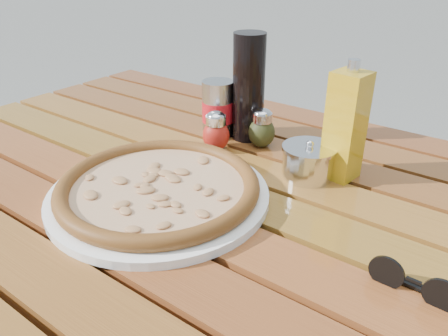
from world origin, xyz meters
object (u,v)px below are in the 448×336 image
Objects in this scene: pizza at (158,186)px; parmesan_tin at (308,161)px; sunglasses at (413,284)px; oregano_shaker at (262,129)px; table at (217,224)px; olive_oil_cruet at (345,126)px; dark_bottle at (249,88)px; soda_can at (218,109)px; pepper_shaker at (216,132)px; plate at (159,195)px.

parmesan_tin reaches higher than pizza.
parmesan_tin is 0.95× the size of sunglasses.
parmesan_tin is (0.14, -0.06, -0.01)m from oregano_shaker.
olive_oil_cruet reaches higher than table.
dark_bottle is at bearing 156.13° from oregano_shaker.
pizza is (-0.06, -0.08, 0.10)m from table.
sunglasses reaches higher than table.
olive_oil_cruet is at bearing 131.79° from sunglasses.
pizza is 0.40m from sunglasses.
soda_can is at bearing 166.86° from parmesan_tin.
pepper_shaker is at bearing -56.02° from soda_can.
oregano_shaker is 0.37× the size of dark_bottle.
pepper_shaker is 0.26m from olive_oil_cruet.
oregano_shaker is (0.03, 0.28, 0.03)m from plate.
dark_bottle is (-0.02, 0.30, 0.09)m from pizza.
soda_can reaches higher than oregano_shaker.
sunglasses is (0.24, -0.19, -0.01)m from parmesan_tin.
soda_can is at bearing -176.76° from oregano_shaker.
table is 12.69× the size of sunglasses.
table is at bearing -69.64° from dark_bottle.
table is 11.67× the size of soda_can.
pepper_shaker is at bearing -101.17° from dark_bottle.
oregano_shaker is at bearing 45.60° from pepper_shaker.
sunglasses is at bearing -23.31° from pepper_shaker.
parmesan_tin reaches higher than plate.
olive_oil_cruet is (0.21, 0.25, 0.09)m from plate.
pizza is 0.31m from dark_bottle.
sunglasses is (0.40, 0.02, 0.01)m from plate.
dark_bottle is at bearing 25.05° from soda_can.
dark_bottle is (-0.02, 0.30, 0.10)m from plate.
sunglasses is (0.19, -0.23, -0.08)m from olive_oil_cruet.
soda_can is (-0.08, 0.27, 0.05)m from plate.
dark_bottle is at bearing 110.36° from table.
dark_bottle is (-0.05, 0.02, 0.07)m from oregano_shaker.
soda_can is (-0.06, -0.03, -0.05)m from dark_bottle.
table is at bearing -129.33° from parmesan_tin.
oregano_shaker is at bearing 3.24° from soda_can.
pepper_shaker reaches higher than table.
oregano_shaker is 0.11m from soda_can.
parmesan_tin is at bearing 50.67° from table.
soda_can is at bearing 106.85° from pizza.
dark_bottle is 2.11× the size of parmesan_tin.
olive_oil_cruet is (0.23, -0.05, -0.01)m from dark_bottle.
sunglasses is (0.44, -0.19, -0.02)m from pepper_shaker.
olive_oil_cruet is at bearing 50.33° from pizza.
olive_oil_cruet reaches higher than plate.
plate is 0.21m from pepper_shaker.
plate is 0.34m from olive_oil_cruet.
parmesan_tin is 0.30m from sunglasses.
pizza is at bearing -123.77° from table.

